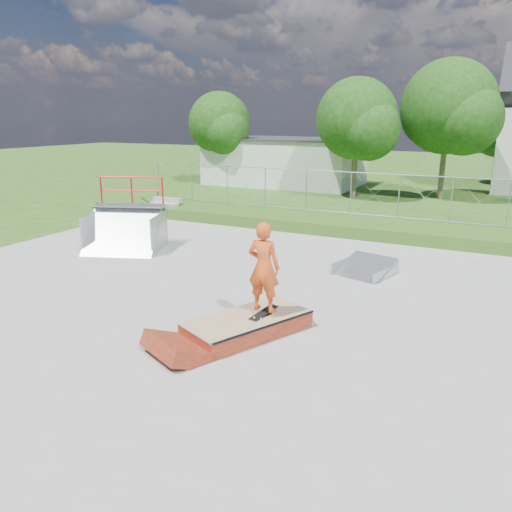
{
  "coord_description": "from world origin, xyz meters",
  "views": [
    {
      "loc": [
        5.82,
        -10.01,
        4.52
      ],
      "look_at": [
        0.34,
        0.91,
        1.1
      ],
      "focal_mm": 35.0,
      "sensor_mm": 36.0,
      "label": 1
    }
  ],
  "objects_px": {
    "grind_box": "(247,326)",
    "skater": "(264,270)",
    "quarter_pipe": "(123,216)",
    "flat_bank_ramp": "(365,268)"
  },
  "relations": [
    {
      "from": "quarter_pipe",
      "to": "flat_bank_ramp",
      "type": "distance_m",
      "value": 8.3
    },
    {
      "from": "grind_box",
      "to": "flat_bank_ramp",
      "type": "height_order",
      "value": "flat_bank_ramp"
    },
    {
      "from": "grind_box",
      "to": "skater",
      "type": "height_order",
      "value": "skater"
    },
    {
      "from": "grind_box",
      "to": "flat_bank_ramp",
      "type": "relative_size",
      "value": 1.95
    },
    {
      "from": "grind_box",
      "to": "skater",
      "type": "distance_m",
      "value": 1.26
    },
    {
      "from": "grind_box",
      "to": "quarter_pipe",
      "type": "height_order",
      "value": "quarter_pipe"
    },
    {
      "from": "grind_box",
      "to": "flat_bank_ramp",
      "type": "bearing_deg",
      "value": 102.36
    },
    {
      "from": "flat_bank_ramp",
      "to": "grind_box",
      "type": "bearing_deg",
      "value": -87.65
    },
    {
      "from": "quarter_pipe",
      "to": "skater",
      "type": "bearing_deg",
      "value": -48.89
    },
    {
      "from": "grind_box",
      "to": "flat_bank_ramp",
      "type": "xyz_separation_m",
      "value": [
        1.16,
        5.26,
        0.02
      ]
    }
  ]
}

